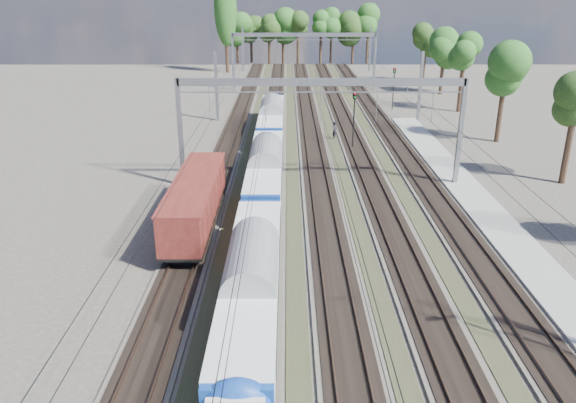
{
  "coord_description": "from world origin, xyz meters",
  "views": [
    {
      "loc": [
        -2.74,
        -15.02,
        15.72
      ],
      "look_at": [
        -2.68,
        18.81,
        2.8
      ],
      "focal_mm": 35.0,
      "sensor_mm": 36.0,
      "label": 1
    }
  ],
  "objects_px": {
    "freight_boxcar": "(196,200)",
    "emu_train": "(265,164)",
    "worker": "(335,130)",
    "signal_far": "(394,84)",
    "signal_near": "(354,113)"
  },
  "relations": [
    {
      "from": "signal_near",
      "to": "freight_boxcar",
      "type": "bearing_deg",
      "value": -99.82
    },
    {
      "from": "emu_train",
      "to": "freight_boxcar",
      "type": "bearing_deg",
      "value": -120.0
    },
    {
      "from": "worker",
      "to": "freight_boxcar",
      "type": "bearing_deg",
      "value": 173.62
    },
    {
      "from": "freight_boxcar",
      "to": "emu_train",
      "type": "bearing_deg",
      "value": 60.0
    },
    {
      "from": "freight_boxcar",
      "to": "signal_near",
      "type": "distance_m",
      "value": 24.82
    },
    {
      "from": "worker",
      "to": "signal_far",
      "type": "bearing_deg",
      "value": -11.48
    },
    {
      "from": "worker",
      "to": "signal_far",
      "type": "relative_size",
      "value": 0.35
    },
    {
      "from": "emu_train",
      "to": "freight_boxcar",
      "type": "xyz_separation_m",
      "value": [
        -4.5,
        -7.8,
        -0.21
      ]
    },
    {
      "from": "signal_near",
      "to": "emu_train",
      "type": "bearing_deg",
      "value": -100.97
    },
    {
      "from": "emu_train",
      "to": "signal_far",
      "type": "height_order",
      "value": "signal_far"
    },
    {
      "from": "emu_train",
      "to": "freight_boxcar",
      "type": "height_order",
      "value": "emu_train"
    },
    {
      "from": "emu_train",
      "to": "signal_near",
      "type": "height_order",
      "value": "signal_near"
    },
    {
      "from": "freight_boxcar",
      "to": "signal_near",
      "type": "relative_size",
      "value": 2.3
    },
    {
      "from": "worker",
      "to": "signal_near",
      "type": "height_order",
      "value": "signal_near"
    },
    {
      "from": "freight_boxcar",
      "to": "worker",
      "type": "distance_m",
      "value": 27.31
    }
  ]
}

